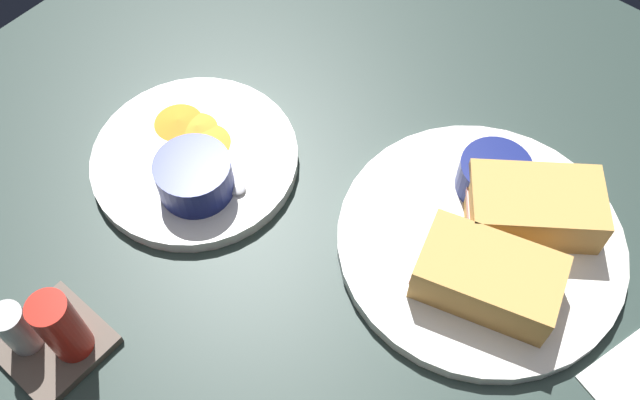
{
  "coord_description": "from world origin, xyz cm",
  "views": [
    {
      "loc": [
        -18.85,
        24.87,
        63.14
      ],
      "look_at": [
        6.19,
        -4.55,
        3.0
      ],
      "focal_mm": 39.51,
      "sensor_mm": 36.0,
      "label": 1
    }
  ],
  "objects_px": {
    "plate_chips_companion": "(195,159)",
    "condiment_caddy": "(49,333)",
    "plate_sandwich_main": "(480,242)",
    "spoon_by_dark_ramekin": "(479,229)",
    "ramekin_dark_sauce": "(494,175)",
    "spoon_by_gravy_ramekin": "(224,178)",
    "sandwich_half_far": "(534,207)",
    "sandwich_half_near": "(488,277)",
    "ramekin_light_gravy": "(194,176)"
  },
  "relations": [
    {
      "from": "plate_chips_companion",
      "to": "condiment_caddy",
      "type": "height_order",
      "value": "condiment_caddy"
    },
    {
      "from": "plate_sandwich_main",
      "to": "spoon_by_dark_ramekin",
      "type": "xyz_separation_m",
      "value": [
        0.01,
        -0.01,
        0.01
      ]
    },
    {
      "from": "ramekin_dark_sauce",
      "to": "spoon_by_gravy_ramekin",
      "type": "bearing_deg",
      "value": 38.69
    },
    {
      "from": "ramekin_dark_sauce",
      "to": "sandwich_half_far",
      "type": "bearing_deg",
      "value": 170.32
    },
    {
      "from": "plate_chips_companion",
      "to": "sandwich_half_near",
      "type": "bearing_deg",
      "value": -168.08
    },
    {
      "from": "sandwich_half_near",
      "to": "spoon_by_dark_ramekin",
      "type": "bearing_deg",
      "value": -52.85
    },
    {
      "from": "sandwich_half_far",
      "to": "spoon_by_dark_ramekin",
      "type": "distance_m",
      "value": 0.06
    },
    {
      "from": "ramekin_dark_sauce",
      "to": "spoon_by_dark_ramekin",
      "type": "height_order",
      "value": "ramekin_dark_sauce"
    },
    {
      "from": "sandwich_half_far",
      "to": "plate_chips_companion",
      "type": "relative_size",
      "value": 0.66
    },
    {
      "from": "sandwich_half_far",
      "to": "spoon_by_gravy_ramekin",
      "type": "height_order",
      "value": "sandwich_half_far"
    },
    {
      "from": "sandwich_half_near",
      "to": "condiment_caddy",
      "type": "distance_m",
      "value": 0.4
    },
    {
      "from": "plate_sandwich_main",
      "to": "ramekin_light_gravy",
      "type": "bearing_deg",
      "value": 28.56
    },
    {
      "from": "plate_chips_companion",
      "to": "spoon_by_gravy_ramekin",
      "type": "distance_m",
      "value": 0.05
    },
    {
      "from": "ramekin_dark_sauce",
      "to": "spoon_by_gravy_ramekin",
      "type": "xyz_separation_m",
      "value": [
        0.22,
        0.18,
        -0.02
      ]
    },
    {
      "from": "spoon_by_dark_ramekin",
      "to": "condiment_caddy",
      "type": "bearing_deg",
      "value": 56.5
    },
    {
      "from": "sandwich_half_near",
      "to": "spoon_by_gravy_ramekin",
      "type": "distance_m",
      "value": 0.29
    },
    {
      "from": "sandwich_half_far",
      "to": "sandwich_half_near",
      "type": "bearing_deg",
      "value": 94.85
    },
    {
      "from": "plate_sandwich_main",
      "to": "ramekin_light_gravy",
      "type": "xyz_separation_m",
      "value": [
        0.26,
        0.14,
        0.03
      ]
    },
    {
      "from": "plate_sandwich_main",
      "to": "ramekin_dark_sauce",
      "type": "bearing_deg",
      "value": -64.15
    },
    {
      "from": "plate_sandwich_main",
      "to": "sandwich_half_far",
      "type": "relative_size",
      "value": 1.94
    },
    {
      "from": "condiment_caddy",
      "to": "ramekin_dark_sauce",
      "type": "bearing_deg",
      "value": -117.53
    },
    {
      "from": "condiment_caddy",
      "to": "sandwich_half_far",
      "type": "bearing_deg",
      "value": -123.59
    },
    {
      "from": "ramekin_light_gravy",
      "to": "condiment_caddy",
      "type": "xyz_separation_m",
      "value": [
        -0.02,
        0.2,
        -0.0
      ]
    },
    {
      "from": "spoon_by_dark_ramekin",
      "to": "plate_chips_companion",
      "type": "height_order",
      "value": "spoon_by_dark_ramekin"
    },
    {
      "from": "plate_sandwich_main",
      "to": "condiment_caddy",
      "type": "bearing_deg",
      "value": 55.3
    },
    {
      "from": "spoon_by_gravy_ramekin",
      "to": "condiment_caddy",
      "type": "relative_size",
      "value": 1.04
    },
    {
      "from": "sandwich_half_far",
      "to": "plate_sandwich_main",
      "type": "bearing_deg",
      "value": 64.85
    },
    {
      "from": "plate_chips_companion",
      "to": "spoon_by_gravy_ramekin",
      "type": "height_order",
      "value": "spoon_by_gravy_ramekin"
    },
    {
      "from": "ramekin_light_gravy",
      "to": "sandwich_half_far",
      "type": "bearing_deg",
      "value": -145.99
    },
    {
      "from": "ramekin_dark_sauce",
      "to": "plate_chips_companion",
      "type": "relative_size",
      "value": 0.33
    },
    {
      "from": "sandwich_half_far",
      "to": "condiment_caddy",
      "type": "height_order",
      "value": "condiment_caddy"
    },
    {
      "from": "sandwich_half_far",
      "to": "plate_chips_companion",
      "type": "distance_m",
      "value": 0.36
    },
    {
      "from": "sandwich_half_far",
      "to": "spoon_by_dark_ramekin",
      "type": "bearing_deg",
      "value": 55.65
    },
    {
      "from": "sandwich_half_near",
      "to": "condiment_caddy",
      "type": "xyz_separation_m",
      "value": [
        0.27,
        0.3,
        -0.01
      ]
    },
    {
      "from": "sandwich_half_near",
      "to": "ramekin_dark_sauce",
      "type": "relative_size",
      "value": 1.99
    },
    {
      "from": "sandwich_half_near",
      "to": "sandwich_half_far",
      "type": "height_order",
      "value": "same"
    },
    {
      "from": "sandwich_half_near",
      "to": "spoon_by_dark_ramekin",
      "type": "distance_m",
      "value": 0.07
    },
    {
      "from": "spoon_by_dark_ramekin",
      "to": "spoon_by_gravy_ramekin",
      "type": "bearing_deg",
      "value": 26.89
    },
    {
      "from": "sandwich_half_near",
      "to": "sandwich_half_far",
      "type": "xyz_separation_m",
      "value": [
        0.01,
        -0.1,
        0.0
      ]
    },
    {
      "from": "ramekin_dark_sauce",
      "to": "sandwich_half_near",
      "type": "bearing_deg",
      "value": 119.97
    },
    {
      "from": "plate_chips_companion",
      "to": "ramekin_dark_sauce",
      "type": "bearing_deg",
      "value": -147.03
    },
    {
      "from": "ramekin_dark_sauce",
      "to": "ramekin_light_gravy",
      "type": "bearing_deg",
      "value": 40.8
    },
    {
      "from": "spoon_by_dark_ramekin",
      "to": "spoon_by_gravy_ramekin",
      "type": "relative_size",
      "value": 0.98
    },
    {
      "from": "plate_sandwich_main",
      "to": "condiment_caddy",
      "type": "relative_size",
      "value": 3.06
    },
    {
      "from": "sandwich_half_near",
      "to": "plate_chips_companion",
      "type": "height_order",
      "value": "sandwich_half_near"
    },
    {
      "from": "sandwich_half_near",
      "to": "spoon_by_gravy_ramekin",
      "type": "bearing_deg",
      "value": 14.31
    },
    {
      "from": "sandwich_half_near",
      "to": "spoon_by_gravy_ramekin",
      "type": "xyz_separation_m",
      "value": [
        0.28,
        0.07,
        -0.02
      ]
    },
    {
      "from": "spoon_by_dark_ramekin",
      "to": "spoon_by_gravy_ramekin",
      "type": "xyz_separation_m",
      "value": [
        0.24,
        0.12,
        0.0
      ]
    },
    {
      "from": "plate_sandwich_main",
      "to": "condiment_caddy",
      "type": "xyz_separation_m",
      "value": [
        0.24,
        0.35,
        0.03
      ]
    },
    {
      "from": "plate_sandwich_main",
      "to": "ramekin_dark_sauce",
      "type": "relative_size",
      "value": 3.93
    }
  ]
}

